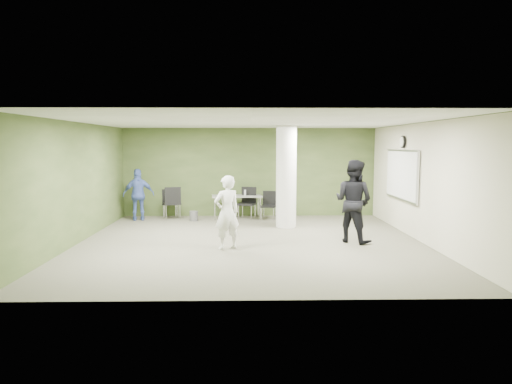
{
  "coord_description": "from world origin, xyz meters",
  "views": [
    {
      "loc": [
        -0.09,
        -10.51,
        2.29
      ],
      "look_at": [
        0.15,
        1.0,
        1.08
      ],
      "focal_mm": 32.0,
      "sensor_mm": 36.0,
      "label": 1
    }
  ],
  "objects_px": {
    "woman_white": "(227,213)",
    "man_black": "(353,201)",
    "chair_back_left": "(170,201)",
    "man_blue": "(139,195)",
    "folding_table": "(237,197)"
  },
  "relations": [
    {
      "from": "folding_table",
      "to": "man_blue",
      "type": "distance_m",
      "value": 2.96
    },
    {
      "from": "folding_table",
      "to": "chair_back_left",
      "type": "height_order",
      "value": "folding_table"
    },
    {
      "from": "chair_back_left",
      "to": "woman_white",
      "type": "bearing_deg",
      "value": 111.11
    },
    {
      "from": "man_black",
      "to": "man_blue",
      "type": "bearing_deg",
      "value": 12.91
    },
    {
      "from": "chair_back_left",
      "to": "man_black",
      "type": "xyz_separation_m",
      "value": [
        4.88,
        -3.57,
        0.43
      ]
    },
    {
      "from": "chair_back_left",
      "to": "man_blue",
      "type": "height_order",
      "value": "man_blue"
    },
    {
      "from": "chair_back_left",
      "to": "man_blue",
      "type": "distance_m",
      "value": 0.98
    },
    {
      "from": "woman_white",
      "to": "man_black",
      "type": "bearing_deg",
      "value": 164.14
    },
    {
      "from": "man_blue",
      "to": "man_black",
      "type": "bearing_deg",
      "value": 137.32
    },
    {
      "from": "chair_back_left",
      "to": "man_blue",
      "type": "xyz_separation_m",
      "value": [
        -0.86,
        -0.39,
        0.25
      ]
    },
    {
      "from": "chair_back_left",
      "to": "man_blue",
      "type": "relative_size",
      "value": 0.59
    },
    {
      "from": "chair_back_left",
      "to": "woman_white",
      "type": "xyz_separation_m",
      "value": [
        1.96,
        -4.25,
        0.28
      ]
    },
    {
      "from": "woman_white",
      "to": "man_black",
      "type": "xyz_separation_m",
      "value": [
        2.92,
        0.68,
        0.16
      ]
    },
    {
      "from": "folding_table",
      "to": "man_blue",
      "type": "bearing_deg",
      "value": 179.33
    },
    {
      "from": "chair_back_left",
      "to": "man_black",
      "type": "height_order",
      "value": "man_black"
    }
  ]
}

